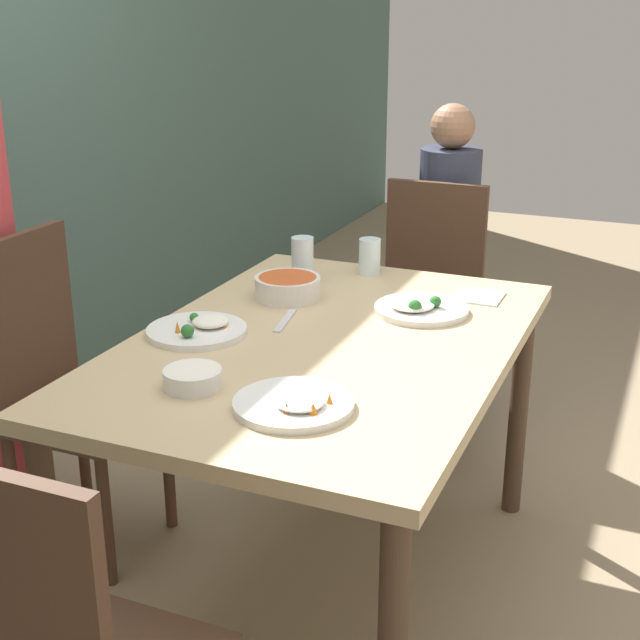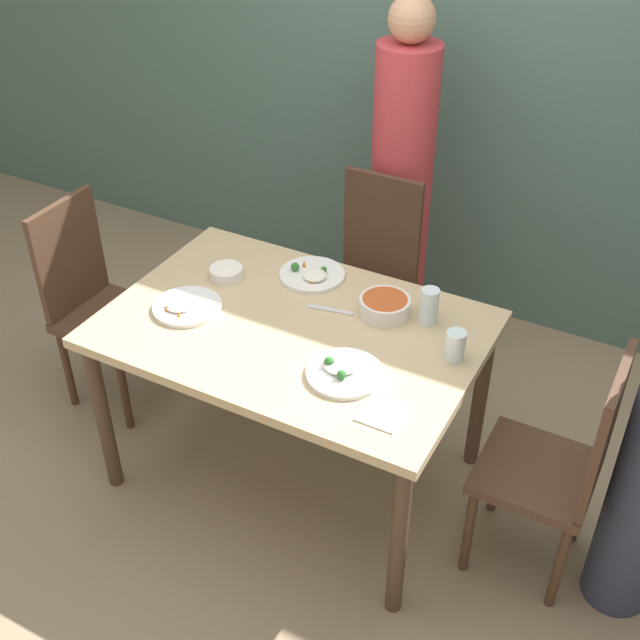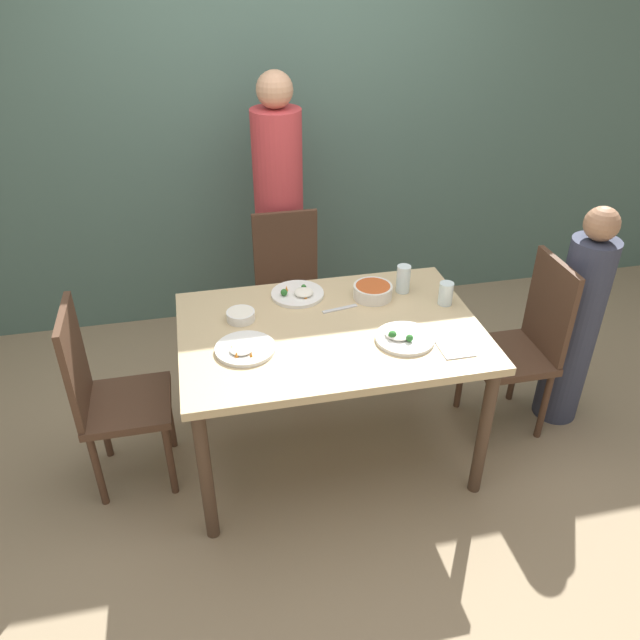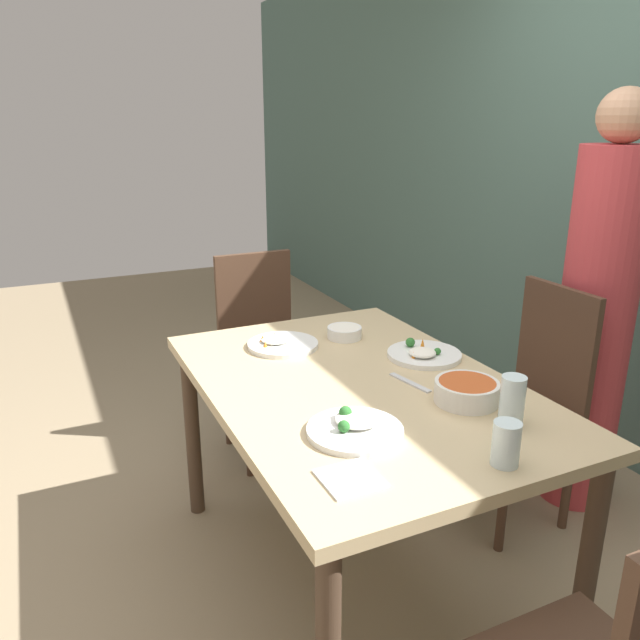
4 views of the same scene
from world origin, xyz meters
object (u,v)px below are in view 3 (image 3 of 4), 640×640
at_px(chair_child_spot, 524,342).
at_px(person_adult, 280,226).
at_px(chair_adult_spot, 290,291).
at_px(bowl_curry, 373,291).
at_px(person_child, 575,326).
at_px(plate_rice_adult, 403,337).
at_px(glass_water_tall, 446,293).

height_order(chair_child_spot, person_adult, person_adult).
distance_m(chair_adult_spot, bowl_curry, 0.73).
bearing_deg(person_child, bowl_curry, 169.23).
height_order(chair_child_spot, person_child, person_child).
relative_size(chair_child_spot, plate_rice_adult, 3.65).
relative_size(person_child, bowl_curry, 6.37).
bearing_deg(person_adult, person_child, -38.54).
xyz_separation_m(plate_rice_adult, glass_water_tall, (0.30, 0.26, 0.04)).
bearing_deg(plate_rice_adult, person_adult, 105.24).
bearing_deg(person_child, plate_rice_adult, -169.09).
xyz_separation_m(chair_child_spot, bowl_curry, (-0.77, 0.20, 0.29)).
bearing_deg(glass_water_tall, bowl_curry, 157.46).
distance_m(plate_rice_adult, glass_water_tall, 0.40).
relative_size(chair_adult_spot, person_child, 0.79).
height_order(chair_child_spot, plate_rice_adult, chair_child_spot).
height_order(chair_child_spot, glass_water_tall, chair_child_spot).
xyz_separation_m(person_adult, person_child, (1.38, -1.10, -0.22)).
height_order(person_child, plate_rice_adult, person_child).
distance_m(bowl_curry, plate_rice_adult, 0.40).
bearing_deg(person_child, person_adult, 141.46).
bearing_deg(plate_rice_adult, chair_child_spot, 14.89).
xyz_separation_m(person_child, plate_rice_adult, (-1.03, -0.20, 0.20)).
distance_m(person_adult, bowl_curry, 0.96).
xyz_separation_m(person_adult, glass_water_tall, (0.66, -1.04, 0.03)).
distance_m(chair_adult_spot, person_adult, 0.42).
xyz_separation_m(chair_child_spot, glass_water_tall, (-0.44, 0.06, 0.31)).
bearing_deg(glass_water_tall, plate_rice_adult, -139.31).
bearing_deg(glass_water_tall, person_adult, 122.38).
relative_size(chair_child_spot, person_child, 0.79).
relative_size(person_adult, plate_rice_adult, 6.38).
distance_m(person_child, glass_water_tall, 0.77).
xyz_separation_m(chair_child_spot, person_adult, (-1.10, 1.10, 0.28)).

